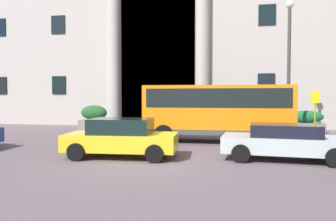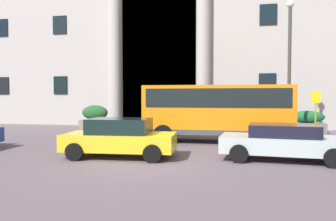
{
  "view_description": "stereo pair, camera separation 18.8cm",
  "coord_description": "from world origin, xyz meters",
  "px_view_note": "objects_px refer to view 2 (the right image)",
  "views": [
    {
      "loc": [
        3.07,
        -10.75,
        2.2
      ],
      "look_at": [
        -0.39,
        6.42,
        1.49
      ],
      "focal_mm": 35.18,
      "sensor_mm": 36.0,
      "label": 1
    },
    {
      "loc": [
        3.25,
        -10.71,
        2.2
      ],
      "look_at": [
        -0.39,
        6.42,
        1.49
      ],
      "focal_mm": 35.18,
      "sensor_mm": 36.0,
      "label": 2
    }
  ],
  "objects_px": {
    "hedge_planter_west": "(169,119)",
    "parked_estate_mid": "(283,141)",
    "orange_minibus": "(217,108)",
    "parked_coupe_end": "(120,137)",
    "bus_stop_sign": "(316,110)",
    "motorcycle_far_end": "(105,135)",
    "lamppost_plaza_centre": "(289,58)",
    "hedge_planter_far_west": "(307,122)",
    "motorcycle_near_kerb": "(311,141)",
    "hedge_planter_far_east": "(95,118)"
  },
  "relations": [
    {
      "from": "hedge_planter_west",
      "to": "parked_estate_mid",
      "type": "xyz_separation_m",
      "value": [
        5.96,
        -9.05,
        -0.08
      ]
    },
    {
      "from": "orange_minibus",
      "to": "parked_coupe_end",
      "type": "xyz_separation_m",
      "value": [
        -3.24,
        -4.85,
        -0.92
      ]
    },
    {
      "from": "bus_stop_sign",
      "to": "hedge_planter_west",
      "type": "relative_size",
      "value": 1.32
    },
    {
      "from": "orange_minibus",
      "to": "motorcycle_far_end",
      "type": "height_order",
      "value": "orange_minibus"
    },
    {
      "from": "parked_coupe_end",
      "to": "lamppost_plaza_centre",
      "type": "xyz_separation_m",
      "value": [
        6.9,
        7.25,
        3.56
      ]
    },
    {
      "from": "hedge_planter_west",
      "to": "motorcycle_far_end",
      "type": "relative_size",
      "value": 0.95
    },
    {
      "from": "hedge_planter_far_west",
      "to": "motorcycle_far_end",
      "type": "height_order",
      "value": "hedge_planter_far_west"
    },
    {
      "from": "bus_stop_sign",
      "to": "parked_coupe_end",
      "type": "relative_size",
      "value": 0.6
    },
    {
      "from": "hedge_planter_west",
      "to": "lamppost_plaza_centre",
      "type": "distance_m",
      "value": 8.27
    },
    {
      "from": "hedge_planter_far_west",
      "to": "hedge_planter_west",
      "type": "xyz_separation_m",
      "value": [
        -8.55,
        -0.34,
        0.08
      ]
    },
    {
      "from": "bus_stop_sign",
      "to": "parked_estate_mid",
      "type": "height_order",
      "value": "bus_stop_sign"
    },
    {
      "from": "hedge_planter_far_west",
      "to": "motorcycle_far_end",
      "type": "relative_size",
      "value": 1.07
    },
    {
      "from": "orange_minibus",
      "to": "motorcycle_far_end",
      "type": "relative_size",
      "value": 3.56
    },
    {
      "from": "bus_stop_sign",
      "to": "hedge_planter_far_west",
      "type": "distance_m",
      "value": 3.26
    },
    {
      "from": "bus_stop_sign",
      "to": "motorcycle_near_kerb",
      "type": "distance_m",
      "value": 4.59
    },
    {
      "from": "bus_stop_sign",
      "to": "hedge_planter_far_east",
      "type": "distance_m",
      "value": 13.86
    },
    {
      "from": "orange_minibus",
      "to": "hedge_planter_west",
      "type": "relative_size",
      "value": 3.73
    },
    {
      "from": "parked_coupe_end",
      "to": "motorcycle_near_kerb",
      "type": "height_order",
      "value": "parked_coupe_end"
    },
    {
      "from": "hedge_planter_far_west",
      "to": "hedge_planter_far_east",
      "type": "relative_size",
      "value": 1.1
    },
    {
      "from": "hedge_planter_far_west",
      "to": "motorcycle_far_end",
      "type": "distance_m",
      "value": 12.45
    },
    {
      "from": "hedge_planter_west",
      "to": "lamppost_plaza_centre",
      "type": "bearing_deg",
      "value": -18.63
    },
    {
      "from": "motorcycle_far_end",
      "to": "lamppost_plaza_centre",
      "type": "bearing_deg",
      "value": 33.58
    },
    {
      "from": "hedge_planter_west",
      "to": "parked_estate_mid",
      "type": "bearing_deg",
      "value": -56.64
    },
    {
      "from": "hedge_planter_west",
      "to": "lamppost_plaza_centre",
      "type": "xyz_separation_m",
      "value": [
        7.08,
        -2.39,
        3.54
      ]
    },
    {
      "from": "hedge_planter_far_east",
      "to": "parked_estate_mid",
      "type": "distance_m",
      "value": 14.38
    },
    {
      "from": "hedge_planter_far_east",
      "to": "lamppost_plaza_centre",
      "type": "distance_m",
      "value": 13.0
    },
    {
      "from": "hedge_planter_far_west",
      "to": "hedge_planter_west",
      "type": "relative_size",
      "value": 1.12
    },
    {
      "from": "orange_minibus",
      "to": "parked_coupe_end",
      "type": "distance_m",
      "value": 5.91
    },
    {
      "from": "parked_coupe_end",
      "to": "motorcycle_near_kerb",
      "type": "bearing_deg",
      "value": 15.4
    },
    {
      "from": "parked_estate_mid",
      "to": "lamppost_plaza_centre",
      "type": "distance_m",
      "value": 7.67
    },
    {
      "from": "orange_minibus",
      "to": "hedge_planter_west",
      "type": "xyz_separation_m",
      "value": [
        -3.42,
        4.79,
        -0.9
      ]
    },
    {
      "from": "bus_stop_sign",
      "to": "hedge_planter_west",
      "type": "bearing_deg",
      "value": 161.46
    },
    {
      "from": "parked_coupe_end",
      "to": "motorcycle_near_kerb",
      "type": "xyz_separation_m",
      "value": [
        7.09,
        2.52,
        -0.26
      ]
    },
    {
      "from": "hedge_planter_west",
      "to": "lamppost_plaza_centre",
      "type": "height_order",
      "value": "lamppost_plaza_centre"
    },
    {
      "from": "parked_estate_mid",
      "to": "lamppost_plaza_centre",
      "type": "height_order",
      "value": "lamppost_plaza_centre"
    },
    {
      "from": "motorcycle_near_kerb",
      "to": "hedge_planter_far_east",
      "type": "bearing_deg",
      "value": 147.5
    },
    {
      "from": "hedge_planter_far_west",
      "to": "motorcycle_near_kerb",
      "type": "relative_size",
      "value": 1.03
    },
    {
      "from": "bus_stop_sign",
      "to": "hedge_planter_far_east",
      "type": "bearing_deg",
      "value": 168.28
    },
    {
      "from": "orange_minibus",
      "to": "motorcycle_far_end",
      "type": "xyz_separation_m",
      "value": [
        -4.96,
        -2.18,
        -1.19
      ]
    },
    {
      "from": "hedge_planter_far_east",
      "to": "motorcycle_far_end",
      "type": "relative_size",
      "value": 0.97
    },
    {
      "from": "hedge_planter_far_east",
      "to": "motorcycle_far_end",
      "type": "bearing_deg",
      "value": -62.29
    },
    {
      "from": "hedge_planter_far_west",
      "to": "bus_stop_sign",
      "type": "bearing_deg",
      "value": -93.69
    },
    {
      "from": "orange_minibus",
      "to": "lamppost_plaza_centre",
      "type": "xyz_separation_m",
      "value": [
        3.66,
        2.4,
        2.64
      ]
    },
    {
      "from": "hedge_planter_far_east",
      "to": "hedge_planter_far_west",
      "type": "bearing_deg",
      "value": 1.35
    },
    {
      "from": "bus_stop_sign",
      "to": "motorcycle_near_kerb",
      "type": "height_order",
      "value": "bus_stop_sign"
    },
    {
      "from": "parked_coupe_end",
      "to": "bus_stop_sign",
      "type": "bearing_deg",
      "value": 35.82
    },
    {
      "from": "parked_estate_mid",
      "to": "motorcycle_near_kerb",
      "type": "xyz_separation_m",
      "value": [
        1.31,
        1.92,
        -0.2
      ]
    },
    {
      "from": "orange_minibus",
      "to": "parked_estate_mid",
      "type": "distance_m",
      "value": 5.06
    },
    {
      "from": "hedge_planter_far_east",
      "to": "parked_estate_mid",
      "type": "relative_size",
      "value": 0.44
    },
    {
      "from": "hedge_planter_west",
      "to": "motorcycle_far_end",
      "type": "bearing_deg",
      "value": -102.45
    }
  ]
}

